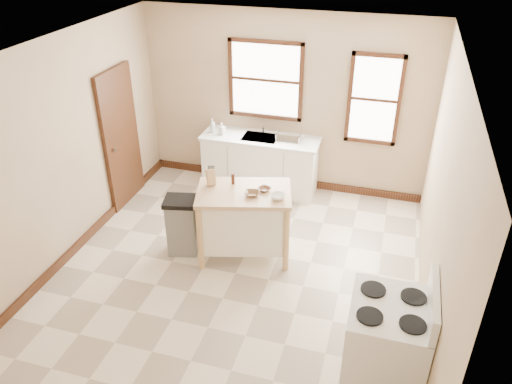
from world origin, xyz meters
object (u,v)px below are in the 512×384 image
dish_rack (289,137)px  knife_block (211,178)px  kitchen_island (244,223)px  pepper_grinder (233,179)px  soap_bottle_a (213,126)px  bowl_b (264,189)px  trash_bin (182,226)px  bowl_c (278,197)px  soap_bottle_b (222,129)px  gas_stove (387,336)px  bowl_a (252,194)px

dish_rack → knife_block: size_ratio=1.87×
kitchen_island → pepper_grinder: pepper_grinder is taller
soap_bottle_a → knife_block: 1.79m
kitchen_island → bowl_b: (0.24, 0.09, 0.50)m
trash_bin → kitchen_island: bearing=-0.5°
knife_block → bowl_c: 0.92m
soap_bottle_b → kitchen_island: soap_bottle_b is taller
pepper_grinder → soap_bottle_b: bearing=114.5°
soap_bottle_b → soap_bottle_a: bearing=-173.9°
kitchen_island → gas_stove: bearing=-55.3°
dish_rack → trash_bin: bearing=-126.1°
soap_bottle_b → knife_block: 1.71m
kitchen_island → bowl_a: bearing=-41.5°
bowl_b → gas_stove: bearing=-45.9°
pepper_grinder → bowl_a: (0.32, -0.21, -0.05)m
soap_bottle_a → soap_bottle_b: bearing=-28.6°
kitchen_island → bowl_a: bowl_a is taller
bowl_b → trash_bin: 1.22m
soap_bottle_a → bowl_c: 2.35m
soap_bottle_a → kitchen_island: (1.07, -1.73, -0.55)m
pepper_grinder → bowl_c: 0.67m
trash_bin → soap_bottle_b: bearing=80.3°
soap_bottle_b → gas_stove: gas_stove is taller
soap_bottle_b → bowl_b: bearing=-38.4°
knife_block → bowl_c: (0.91, -0.11, -0.07)m
soap_bottle_b → bowl_b: (1.14, -1.61, -0.03)m
bowl_c → gas_stove: (1.44, -1.56, -0.37)m
soap_bottle_a → bowl_c: bearing=-68.0°
soap_bottle_b → trash_bin: (0.10, -1.88, -0.61)m
dish_rack → trash_bin: (-0.97, -1.95, -0.56)m
soap_bottle_a → dish_rack: bearing=-16.2°
bowl_c → soap_bottle_b: bearing=127.5°
dish_rack → bowl_a: (-0.04, -1.84, 0.02)m
gas_stove → soap_bottle_b: bearing=130.1°
bowl_c → pepper_grinder: bearing=162.6°
soap_bottle_b → bowl_c: (1.35, -1.76, -0.02)m
gas_stove → kitchen_island: bearing=139.5°
soap_bottle_a → gas_stove: gas_stove is taller
bowl_b → gas_stove: gas_stove is taller
soap_bottle_b → gas_stove: bearing=-33.6°
dish_rack → kitchen_island: 1.85m
kitchen_island → bowl_a: size_ratio=6.44×
dish_rack → gas_stove: (1.72, -3.39, -0.34)m
kitchen_island → trash_bin: size_ratio=1.45×
kitchen_island → bowl_b: bearing=6.1°
dish_rack → kitchen_island: size_ratio=0.32×
bowl_a → kitchen_island: bearing=153.4°
pepper_grinder → knife_block: bearing=-160.1°
bowl_b → knife_block: bearing=-176.6°
soap_bottle_a → bowl_c: (1.52, -1.79, -0.04)m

